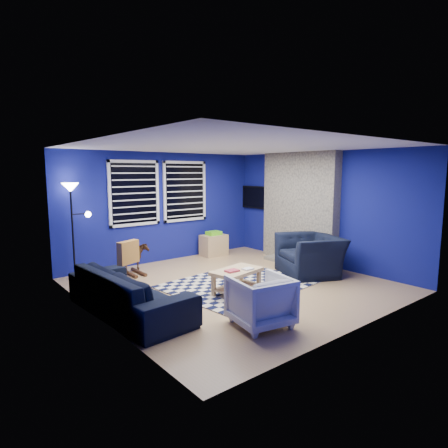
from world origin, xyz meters
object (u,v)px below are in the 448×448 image
sofa (129,291)px  coffee_table (237,276)px  rocking_horse (134,258)px  tv (256,197)px  armchair_big (310,255)px  floor_lamp (72,201)px  armchair_bent (260,301)px  cabinet (214,245)px

sofa → coffee_table: size_ratio=2.37×
coffee_table → rocking_horse: bearing=110.6°
tv → armchair_big: tv is taller
tv → coffee_table: bearing=-138.7°
floor_lamp → armchair_big: bearing=-35.0°
rocking_horse → floor_lamp: floor_lamp is taller
coffee_table → armchair_bent: bearing=-117.2°
armchair_bent → coffee_table: bearing=-106.5°
tv → coffee_table: (-2.74, -2.41, -1.10)m
rocking_horse → floor_lamp: (-1.01, 0.44, 1.18)m
armchair_big → floor_lamp: size_ratio=0.66×
coffee_table → tv: bearing=41.3°
armchair_big → armchair_bent: bearing=-41.1°
tv → armchair_bent: 5.04m
armchair_bent → rocking_horse: bearing=-75.7°
rocking_horse → cabinet: size_ratio=1.01×
armchair_bent → cabinet: size_ratio=1.21×
rocking_horse → tv: bearing=-105.1°
sofa → armchair_bent: size_ratio=3.01×
armchair_big → coffee_table: armchair_big is taller
coffee_table → sofa: bearing=170.3°
armchair_big → floor_lamp: (-3.79, 2.65, 1.12)m
cabinet → floor_lamp: 3.54m
sofa → rocking_horse: sofa is taller
armchair_big → floor_lamp: bearing=-101.1°
floor_lamp → cabinet: bearing=-1.2°
sofa → armchair_bent: 1.92m
sofa → coffee_table: (1.81, -0.31, -0.03)m
floor_lamp → sofa: bearing=-89.3°
coffee_table → floor_lamp: size_ratio=0.52×
sofa → cabinet: bearing=-59.6°
armchair_bent → tv: bearing=-122.2°
tv → rocking_horse: size_ratio=1.57×
coffee_table → floor_lamp: bearing=124.7°
tv → sofa: bearing=-155.2°
rocking_horse → coffee_table: (0.83, -2.21, -0.03)m
armchair_big → coffee_table: bearing=-66.1°
tv → cabinet: bearing=171.9°
sofa → tv: bearing=-69.6°
armchair_big → coffee_table: (-1.95, 0.00, -0.09)m
sofa → coffee_table: sofa is taller
armchair_bent → floor_lamp: floor_lamp is taller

